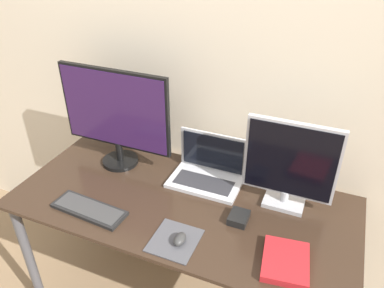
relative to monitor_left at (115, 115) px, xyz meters
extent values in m
cube|color=beige|center=(0.43, 0.25, 0.21)|extent=(7.00, 0.05, 2.50)
cube|color=#332319|center=(0.43, -0.16, -0.29)|extent=(1.55, 0.71, 0.02)
cylinder|color=#47474C|center=(-0.30, -0.46, -0.67)|extent=(0.05, 0.05, 0.74)
cylinder|color=#47474C|center=(-0.30, 0.14, -0.67)|extent=(0.05, 0.05, 0.74)
cylinder|color=#47474C|center=(1.15, 0.14, -0.67)|extent=(0.05, 0.05, 0.74)
cylinder|color=black|center=(0.00, 0.00, -0.27)|extent=(0.19, 0.19, 0.02)
cylinder|color=black|center=(0.00, 0.00, -0.21)|extent=(0.04, 0.04, 0.10)
cube|color=black|center=(0.00, 0.00, 0.03)|extent=(0.58, 0.02, 0.41)
cube|color=#331947|center=(0.00, -0.01, 0.03)|extent=(0.56, 0.01, 0.38)
cube|color=#B2B2B7|center=(0.86, 0.00, -0.27)|extent=(0.18, 0.12, 0.02)
cylinder|color=#B2B2B7|center=(0.86, 0.00, -0.23)|extent=(0.04, 0.04, 0.05)
cube|color=#B2B2B7|center=(0.86, 0.00, -0.04)|extent=(0.39, 0.02, 0.35)
cube|color=black|center=(0.86, -0.01, -0.04)|extent=(0.37, 0.01, 0.33)
cube|color=silver|center=(0.48, 0.00, -0.27)|extent=(0.34, 0.21, 0.02)
cube|color=#2D2D33|center=(0.48, -0.02, -0.26)|extent=(0.28, 0.12, 0.00)
cube|color=silver|center=(0.48, 0.11, -0.16)|extent=(0.34, 0.01, 0.20)
cube|color=black|center=(0.48, 0.10, -0.16)|extent=(0.31, 0.00, 0.18)
cube|color=black|center=(0.08, -0.38, -0.27)|extent=(0.35, 0.14, 0.02)
cube|color=#383838|center=(0.08, -0.38, -0.26)|extent=(0.32, 0.12, 0.00)
cube|color=#47474C|center=(0.50, -0.40, -0.28)|extent=(0.18, 0.20, 0.00)
ellipsoid|color=#333333|center=(0.52, -0.40, -0.26)|extent=(0.04, 0.07, 0.04)
cube|color=red|center=(0.93, -0.34, -0.27)|extent=(0.20, 0.23, 0.03)
cube|color=white|center=(0.93, -0.34, -0.27)|extent=(0.19, 0.22, 0.02)
cube|color=black|center=(0.70, -0.19, -0.26)|extent=(0.08, 0.10, 0.03)
camera|label=1|loc=(0.98, -1.36, 0.83)|focal=35.00mm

